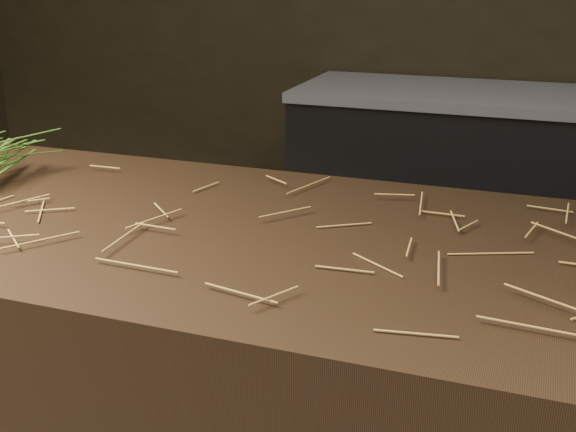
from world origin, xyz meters
The scene contains 2 objects.
back_counter centered at (0.30, 2.18, 0.42)m, with size 1.82×0.62×0.84m.
straw_bedding centered at (0.00, 0.30, 0.91)m, with size 1.40×0.60×0.02m, color #A57D37, non-canonical shape.
Camera 1 is at (0.36, -0.73, 1.32)m, focal length 45.00 mm.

